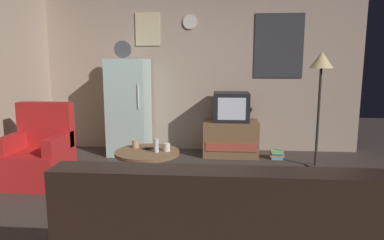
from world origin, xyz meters
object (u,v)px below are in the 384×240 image
at_px(fridge, 129,107).
at_px(coffee_table, 148,171).
at_px(tv_stand, 231,138).
at_px(crt_tv, 231,107).
at_px(mug_ceramic_white, 167,147).
at_px(book_stack, 277,154).
at_px(standing_lamp, 321,69).
at_px(wine_glass, 156,145).
at_px(mug_ceramic_tan, 135,144).
at_px(armchair, 40,155).
at_px(remote_control, 150,148).

height_order(fridge, coffee_table, fridge).
distance_m(fridge, coffee_table, 1.81).
relative_size(tv_stand, crt_tv, 1.56).
relative_size(mug_ceramic_white, book_stack, 0.43).
height_order(standing_lamp, mug_ceramic_white, standing_lamp).
xyz_separation_m(tv_stand, wine_glass, (-0.86, -1.67, 0.27)).
relative_size(standing_lamp, coffee_table, 2.21).
distance_m(coffee_table, mug_ceramic_tan, 0.35).
bearing_deg(mug_ceramic_tan, fridge, 107.33).
relative_size(fridge, tv_stand, 2.11).
bearing_deg(book_stack, fridge, 176.28).
bearing_deg(armchair, book_stack, 22.52).
bearing_deg(remote_control, mug_ceramic_white, -35.22).
bearing_deg(crt_tv, armchair, -148.80).
bearing_deg(book_stack, mug_ceramic_tan, -143.85).
distance_m(fridge, tv_stand, 1.67).
xyz_separation_m(coffee_table, wine_glass, (0.11, -0.04, 0.31)).
xyz_separation_m(tv_stand, crt_tv, (0.00, -0.00, 0.50)).
xyz_separation_m(fridge, remote_control, (0.64, -1.54, -0.27)).
height_order(wine_glass, remote_control, wine_glass).
distance_m(standing_lamp, remote_control, 2.54).
bearing_deg(crt_tv, coffee_table, -120.85).
height_order(mug_ceramic_white, book_stack, mug_ceramic_white).
height_order(crt_tv, standing_lamp, standing_lamp).
height_order(crt_tv, coffee_table, crt_tv).
bearing_deg(mug_ceramic_white, standing_lamp, 30.23).
bearing_deg(standing_lamp, mug_ceramic_tan, -156.49).
height_order(coffee_table, book_stack, coffee_table).
relative_size(tv_stand, mug_ceramic_white, 9.33).
bearing_deg(armchair, mug_ceramic_white, -7.04).
height_order(fridge, wine_glass, fridge).
bearing_deg(fridge, wine_glass, -65.97).
bearing_deg(crt_tv, tv_stand, 136.59).
bearing_deg(tv_stand, standing_lamp, -22.65).
bearing_deg(coffee_table, crt_tv, 59.15).
distance_m(fridge, mug_ceramic_tan, 1.58).
relative_size(mug_ceramic_tan, armchair, 0.09).
height_order(standing_lamp, wine_glass, standing_lamp).
relative_size(crt_tv, mug_ceramic_tan, 6.00).
bearing_deg(crt_tv, wine_glass, -117.29).
height_order(crt_tv, remote_control, crt_tv).
bearing_deg(remote_control, fridge, 94.49).
bearing_deg(crt_tv, mug_ceramic_tan, -127.20).
bearing_deg(book_stack, standing_lamp, -34.31).
distance_m(standing_lamp, wine_glass, 2.49).
bearing_deg(fridge, mug_ceramic_white, -62.20).
relative_size(mug_ceramic_tan, book_stack, 0.43).
bearing_deg(mug_ceramic_tan, coffee_table, -38.72).
height_order(fridge, crt_tv, fridge).
relative_size(standing_lamp, remote_control, 10.60).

